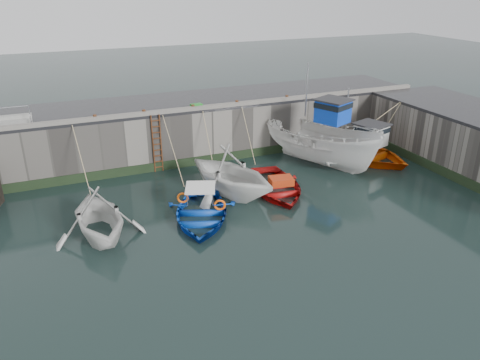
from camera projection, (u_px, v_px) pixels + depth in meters
name	position (u px, v px, depth m)	size (l,w,h in m)	color
ground	(271.00, 253.00, 18.15)	(120.00, 120.00, 0.00)	black
quay_back	(180.00, 128.00, 28.13)	(30.00, 5.00, 3.00)	slate
road_back	(178.00, 102.00, 27.50)	(30.00, 5.00, 0.16)	black
kerb_back	(190.00, 109.00, 25.44)	(30.00, 0.30, 0.20)	slate
algae_back	(193.00, 161.00, 26.48)	(30.00, 0.08, 0.50)	black
algae_right	(455.00, 177.00, 24.41)	(0.08, 15.00, 0.50)	black
ladder	(157.00, 144.00, 25.19)	(0.51, 0.08, 3.20)	#3F1E0F
boat_near_white	(101.00, 235.00, 19.41)	(3.93, 4.55, 2.40)	silver
boat_near_white_rope	(89.00, 195.00, 23.02)	(0.04, 4.38, 3.10)	tan
boat_near_blue	(201.00, 218.00, 20.76)	(3.46, 4.85, 1.00)	#0B3CAE
boat_near_blue_rope	(175.00, 182.00, 24.46)	(0.04, 4.56, 3.10)	tan
boat_near_blacktrim	(231.00, 193.00, 23.19)	(4.58, 5.30, 2.79)	silver
boat_near_blacktrim_rope	(208.00, 169.00, 26.06)	(0.04, 3.16, 3.10)	tan
boat_near_navy	(276.00, 191.00, 23.46)	(3.48, 4.87, 1.01)	#AD0F0E
boat_near_navy_rope	(246.00, 166.00, 26.58)	(0.04, 3.54, 3.10)	tan
boat_far_white	(321.00, 143.00, 26.40)	(5.69, 8.08, 5.93)	silver
boat_far_orange	(361.00, 151.00, 27.58)	(6.24, 7.36, 4.30)	#F6600C
fish_crate	(196.00, 106.00, 25.81)	(0.63, 0.36, 0.27)	#17801E
railing	(15.00, 119.00, 23.22)	(1.60, 1.05, 1.00)	#A5A8AD
bollard_a	(95.00, 117.00, 23.73)	(0.18, 0.18, 0.28)	#3F1E0F
bollard_b	(144.00, 112.00, 24.62)	(0.18, 0.18, 0.28)	#3F1E0F
bollard_c	(193.00, 107.00, 25.58)	(0.18, 0.18, 0.28)	#3F1E0F
bollard_d	(237.00, 103.00, 26.50)	(0.18, 0.18, 0.28)	#3F1E0F
bollard_e	(287.00, 98.00, 27.63)	(0.18, 0.18, 0.28)	#3F1E0F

